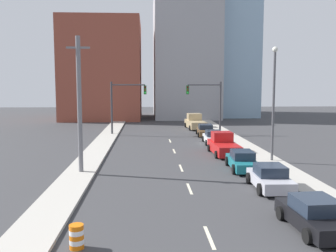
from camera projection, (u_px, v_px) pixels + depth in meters
name	position (u px, v px, depth m)	size (l,w,h in m)	color
sidewalk_left	(114.00, 128.00, 53.50)	(2.26, 92.67, 0.18)	#ADA89E
sidewalk_right	(216.00, 128.00, 54.32)	(2.26, 92.67, 0.18)	#ADA89E
lane_stripe_at_8m	(209.00, 237.00, 15.53)	(0.16, 2.40, 0.01)	beige
lane_stripe_at_15m	(189.00, 189.00, 22.78)	(0.16, 2.40, 0.01)	beige
lane_stripe_at_21m	(181.00, 168.00, 28.45)	(0.16, 2.40, 0.01)	beige
lane_stripe_at_28m	(174.00, 151.00, 35.72)	(0.16, 2.40, 0.01)	beige
lane_stripe_at_35m	(170.00, 141.00, 42.19)	(0.16, 2.40, 0.01)	beige
building_brick_left	(103.00, 70.00, 69.92)	(14.00, 16.00, 18.04)	brown
building_office_center	(184.00, 56.00, 74.44)	(12.00, 20.00, 23.85)	#99999E
building_glass_right	(218.00, 31.00, 78.20)	(13.00, 20.00, 35.17)	#8CADC6
traffic_signal_left	(121.00, 101.00, 46.69)	(4.48, 0.35, 6.70)	#38383D
traffic_signal_right	(211.00, 100.00, 47.31)	(4.48, 0.35, 6.70)	#38383D
utility_pole_left_mid	(79.00, 104.00, 26.06)	(1.60, 0.32, 9.64)	slate
traffic_barrel	(77.00, 237.00, 14.41)	(0.56, 0.56, 0.95)	orange
street_lamp	(274.00, 97.00, 30.01)	(0.44, 0.44, 9.32)	#4C4C51
sedan_black	(315.00, 215.00, 16.25)	(2.35, 4.41, 1.44)	black
sedan_silver	(270.00, 178.00, 22.64)	(2.25, 4.33, 1.49)	#B2B2BC
sedan_teal	(242.00, 161.00, 27.85)	(2.16, 4.73, 1.42)	#196B75
pickup_truck_red	(224.00, 145.00, 34.06)	(2.40, 5.57, 1.97)	red
sedan_white	(214.00, 138.00, 40.36)	(2.23, 4.82, 1.39)	silver
sedan_brown	(205.00, 131.00, 46.50)	(2.34, 4.88, 1.41)	brown
pickup_truck_tan	(195.00, 123.00, 54.08)	(2.74, 6.28, 2.14)	tan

